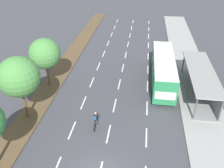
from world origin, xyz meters
name	(u,v)px	position (x,y,z in m)	size (l,w,h in m)	color
median_strip	(69,59)	(-8.30, 20.00, 0.06)	(2.60, 52.00, 0.12)	brown
sidewalk_right	(189,66)	(9.25, 20.00, 0.07)	(4.50, 52.00, 0.15)	#9E9E99
lane_divider_left	(98,66)	(-3.50, 18.36, 0.00)	(0.14, 47.73, 0.01)	white
lane_divider_center	(123,68)	(0.00, 18.36, 0.00)	(0.14, 47.73, 0.01)	white
lane_divider_right	(148,69)	(3.50, 18.36, 0.00)	(0.14, 47.73, 0.01)	white
bus_shelter	(202,80)	(9.53, 12.92, 1.87)	(2.90, 11.04, 2.86)	gray
bus	(163,68)	(5.25, 15.05, 2.07)	(2.54, 11.29, 3.37)	#28844C
cyclist	(96,121)	(-1.35, 5.54, 0.79)	(0.46, 1.82, 1.71)	black
median_tree_second	(19,77)	(-8.50, 6.12, 4.66)	(3.88, 3.88, 6.50)	brown
median_tree_third	(45,54)	(-8.50, 12.31, 4.27)	(3.60, 3.60, 5.97)	brown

